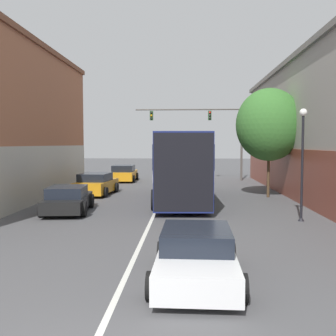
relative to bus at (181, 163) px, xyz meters
The scene contains 9 objects.
lane_center_line 2.43m from the bus, 151.71° to the right, with size 0.14×45.66×0.01m.
bus is the anchor object (origin of this frame).
hatchback_foreground 13.01m from the bus, 87.55° to the right, with size 2.09×3.96×1.18m.
parked_car_left_near 5.91m from the bus, 157.82° to the left, with size 2.33×4.22×1.35m.
parked_car_left_mid 6.80m from the bus, 140.99° to the right, with size 2.34×4.15×1.22m.
parked_car_left_far 12.18m from the bus, 114.37° to the left, with size 2.22×4.35×1.37m.
traffic_signal_gantry 12.70m from the bus, 79.57° to the left, with size 9.26×0.36×6.42m.
street_lamp 7.64m from the bus, 48.68° to the right, with size 0.31×0.31×4.59m.
street_tree_near 5.81m from the bus, 16.01° to the left, with size 3.88×3.49×6.42m.
Camera 1 is at (1.44, -4.49, 3.17)m, focal length 42.00 mm.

